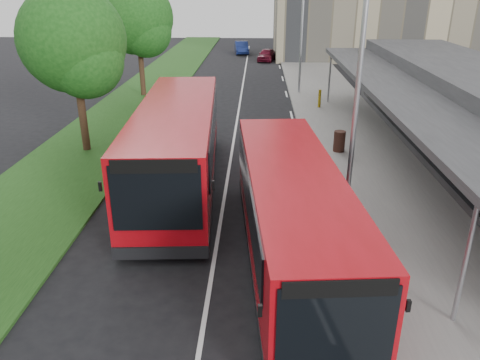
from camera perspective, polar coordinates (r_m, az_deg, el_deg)
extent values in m
plane|color=black|center=(14.27, -3.03, -8.84)|extent=(120.00, 120.00, 0.00)
cube|color=slate|center=(33.28, 10.57, 9.60)|extent=(5.00, 80.00, 0.15)
cube|color=#1C4416|center=(33.94, -12.03, 9.71)|extent=(5.00, 80.00, 0.10)
cube|color=silver|center=(28.12, -0.35, 7.43)|extent=(0.12, 70.00, 0.01)
cube|color=silver|center=(12.73, 11.55, -13.69)|extent=(0.12, 2.00, 0.01)
cube|color=silver|center=(17.86, 8.72, -2.19)|extent=(0.12, 2.00, 0.01)
cube|color=silver|center=(23.41, 7.23, 4.03)|extent=(0.12, 2.00, 0.01)
cube|color=silver|center=(29.14, 6.30, 7.84)|extent=(0.12, 2.00, 0.01)
cube|color=silver|center=(34.96, 5.67, 10.39)|extent=(0.12, 2.00, 0.01)
cube|color=silver|center=(40.83, 5.22, 12.21)|extent=(0.12, 2.00, 0.01)
cube|color=silver|center=(46.73, 4.87, 13.57)|extent=(0.12, 2.00, 0.01)
cube|color=silver|center=(52.66, 4.60, 14.62)|extent=(0.12, 2.00, 0.01)
cube|color=silver|center=(58.60, 4.39, 15.46)|extent=(0.12, 2.00, 0.01)
cube|color=black|center=(22.16, 21.38, 5.86)|extent=(0.06, 24.00, 2.20)
cube|color=#2C2D2F|center=(21.37, 18.75, 10.37)|extent=(2.80, 26.00, 0.25)
cylinder|color=#9C9FA5|center=(11.77, 25.70, -9.41)|extent=(0.12, 0.12, 3.30)
cylinder|color=#9C9FA5|center=(31.97, 10.84, 11.94)|extent=(0.12, 0.12, 3.30)
cylinder|color=black|center=(23.32, -18.66, 7.65)|extent=(0.36, 0.36, 3.69)
sphere|color=#144512|center=(22.74, -19.75, 15.81)|extent=(4.70, 4.70, 4.70)
sphere|color=#144512|center=(22.26, -18.35, 13.67)|extent=(3.35, 3.35, 3.35)
sphere|color=#144512|center=(23.45, -20.29, 14.46)|extent=(3.69, 3.69, 3.69)
cylinder|color=black|center=(34.54, -11.89, 13.07)|extent=(0.36, 0.36, 3.80)
sphere|color=#144512|center=(34.15, -12.38, 18.77)|extent=(4.83, 4.83, 4.83)
sphere|color=#144512|center=(33.69, -11.38, 17.33)|extent=(3.45, 3.45, 3.45)
sphere|color=#144512|center=(34.80, -12.93, 17.80)|extent=(3.80, 3.80, 3.80)
cylinder|color=#9C9FA5|center=(14.78, 14.00, 9.13)|extent=(0.16, 0.16, 8.00)
cylinder|color=#9C9FA5|center=(34.38, 7.52, 17.10)|extent=(0.16, 0.16, 8.00)
cube|color=#A90912|center=(13.15, 6.36, -3.85)|extent=(3.29, 10.26, 2.55)
cube|color=black|center=(13.76, 6.14, -8.48)|extent=(3.31, 10.29, 0.29)
cube|color=black|center=(8.85, 11.67, -17.12)|extent=(2.16, 0.24, 1.68)
cube|color=black|center=(17.65, 3.91, 4.74)|extent=(2.11, 0.24, 1.25)
cube|color=black|center=(13.08, 0.97, -1.64)|extent=(0.82, 8.62, 1.15)
cube|color=black|center=(13.46, 11.40, -1.39)|extent=(0.82, 8.62, 1.15)
cube|color=black|center=(8.34, 12.14, -12.85)|extent=(2.01, 0.22, 0.34)
cube|color=black|center=(8.65, 2.45, -15.61)|extent=(0.09, 0.09, 0.24)
cube|color=black|center=(9.26, 19.82, -14.22)|extent=(0.09, 0.09, 0.24)
cylinder|color=black|center=(10.96, 3.35, -17.28)|extent=(0.36, 0.89, 0.86)
cylinder|color=black|center=(11.33, 14.00, -16.49)|extent=(0.36, 0.89, 0.86)
cylinder|color=black|center=(16.48, 0.98, -2.50)|extent=(0.36, 0.89, 0.86)
cylinder|color=black|center=(16.73, 7.90, -2.33)|extent=(0.36, 0.89, 0.86)
cube|color=#A90912|center=(18.24, -7.63, 4.59)|extent=(3.48, 11.65, 2.90)
cube|color=black|center=(18.73, -7.41, 0.47)|extent=(3.50, 11.67, 0.33)
cube|color=black|center=(12.81, -10.17, -2.25)|extent=(2.46, 0.21, 1.92)
cube|color=black|center=(23.66, -6.33, 10.05)|extent=(2.41, 0.21, 1.42)
cube|color=black|center=(18.60, -11.90, 6.33)|extent=(0.69, 9.83, 1.31)
cube|color=black|center=(18.31, -3.26, 6.53)|extent=(0.69, 9.83, 1.31)
cube|color=black|center=(13.59, -9.68, -8.76)|extent=(2.74, 0.26, 0.38)
cube|color=black|center=(12.44, -10.47, 1.62)|extent=(2.30, 0.19, 0.38)
cube|color=black|center=(13.23, -16.69, -0.75)|extent=(0.09, 0.09, 0.27)
cube|color=black|center=(12.77, -3.30, -0.63)|extent=(0.09, 0.09, 0.27)
cylinder|color=black|center=(15.53, -12.93, -4.55)|extent=(0.39, 1.00, 0.99)
cylinder|color=black|center=(15.24, -4.40, -4.55)|extent=(0.39, 1.00, 0.99)
cylinder|color=black|center=(22.31, -9.48, 4.26)|extent=(0.39, 1.00, 0.99)
cylinder|color=black|center=(22.11, -3.55, 4.36)|extent=(0.39, 1.00, 0.99)
cylinder|color=#351D16|center=(22.55, 12.01, 4.65)|extent=(0.71, 0.71, 0.97)
cylinder|color=yellow|center=(30.67, 9.67, 9.77)|extent=(0.23, 0.23, 1.12)
imported|color=#5C0D1F|center=(50.38, 3.25, 15.00)|extent=(2.19, 3.90, 1.25)
imported|color=navy|center=(55.77, 0.18, 15.84)|extent=(1.87, 4.24, 1.35)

